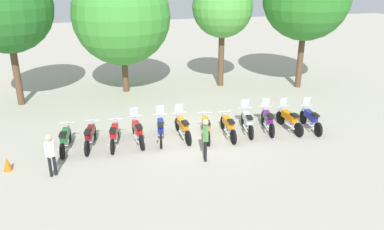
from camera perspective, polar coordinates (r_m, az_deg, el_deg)
The scene contains 19 objects.
ground_plane at distance 17.16m, azimuth 0.39°, elevation -3.39°, with size 80.00×80.00×0.00m, color #ADA899.
motorcycle_0 at distance 16.71m, azimuth -18.13°, elevation -3.31°, with size 0.63×2.19×0.99m.
motorcycle_1 at distance 16.69m, azimuth -14.75°, elevation -2.97°, with size 0.71×2.17×0.99m.
motorcycle_2 at distance 16.60m, azimuth -11.34°, elevation -2.81°, with size 0.71×2.18×0.99m.
motorcycle_3 at distance 16.75m, azimuth -8.03°, elevation -2.30°, with size 0.62×2.19×1.37m.
motorcycle_4 at distance 16.85m, azimuth -4.65°, elevation -2.01°, with size 0.68×2.18×1.37m.
motorcycle_5 at distance 17.01m, azimuth -1.39°, elevation -1.71°, with size 0.62×2.19×1.37m.
motorcycle_6 at distance 17.00m, azimuth 2.08°, elevation -1.79°, with size 0.69×2.18×0.99m.
motorcycle_7 at distance 17.20m, azimuth 5.32°, elevation -1.59°, with size 0.62×2.19×0.99m.
motorcycle_8 at distance 17.75m, azimuth 8.09°, elevation -0.93°, with size 0.68×2.18×1.37m.
motorcycle_9 at distance 18.10m, azimuth 11.05°, elevation -0.68°, with size 0.72×2.17×1.37m.
motorcycle_10 at distance 18.35m, azimuth 14.07°, elevation -0.62°, with size 0.62×2.19×1.37m.
motorcycle_11 at distance 18.69m, azimuth 17.02°, elevation -0.53°, with size 0.62×2.19×1.37m.
person_0 at distance 14.67m, azimuth -20.06°, elevation -5.20°, with size 0.39×0.29×1.61m.
person_1 at distance 14.84m, azimuth 2.00°, elevation -3.18°, with size 0.26×0.41×1.72m.
tree_0 at distance 22.24m, azimuth -25.72°, elevation 14.13°, with size 4.68×4.68×7.54m.
tree_1 at distance 22.96m, azimuth -10.32°, elevation 14.15°, with size 5.57×5.57×7.25m.
tree_2 at distance 23.87m, azimuth 4.50°, elevation 15.48°, with size 3.61×3.61×6.64m.
traffic_cone at distance 15.97m, azimuth -25.52°, elevation -6.49°, with size 0.32×0.32×0.55m, color orange.
Camera 1 is at (-3.76, -15.15, 7.12)m, focal length 36.30 mm.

